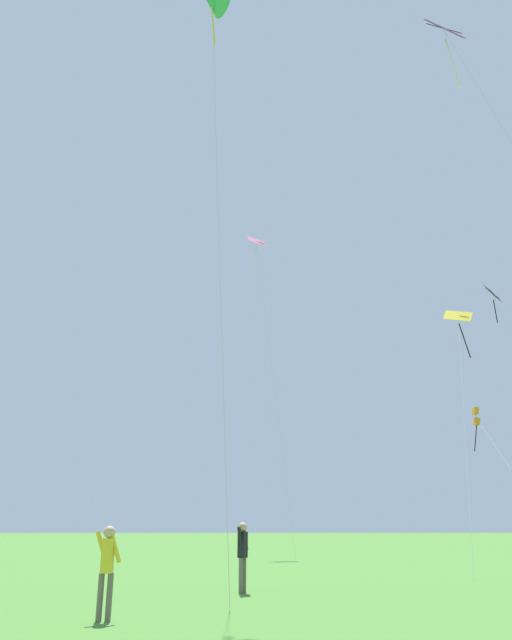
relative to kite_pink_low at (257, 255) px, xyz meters
The scene contains 7 objects.
kite_pink_low is the anchor object (origin of this frame).
kite_orange_box 20.52m from the kite_pink_low, 13.16° to the left, with size 0.97×12.04×10.18m.
kite_black_large 17.32m from the kite_pink_low, ahead, with size 1.82×7.09×17.96m.
kite_purple_streamer 23.59m from the kite_pink_low, 74.32° to the right, with size 1.85×9.92×20.70m.
kite_yellow_diamond 18.81m from the kite_pink_low, 54.20° to the right, with size 4.22×7.82×11.99m.
person_in_blue_jacket 31.02m from the kite_pink_low, 93.33° to the right, with size 0.33×0.52×1.69m.
person_foreground_watcher 34.95m from the kite_pink_low, 97.82° to the right, with size 0.51×0.22×1.59m.
Camera 1 is at (2.69, -2.81, 1.56)m, focal length 33.64 mm.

